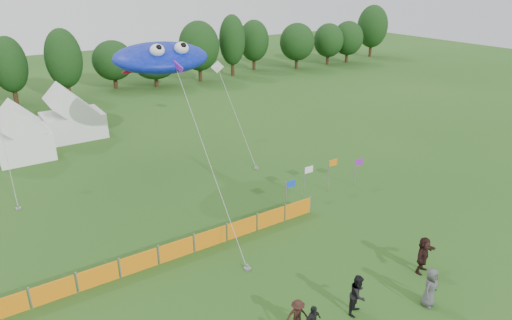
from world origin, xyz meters
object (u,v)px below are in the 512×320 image
spectator_c (298,316)px  spectator_f (423,255)px  stingray_kite (159,57)px  spectator_b (358,294)px  barrier_fence (176,250)px  spectator_e (430,287)px  tent_right (72,117)px  tent_left (22,136)px

spectator_c → spectator_f: size_ratio=0.79×
spectator_c → stingray_kite: bearing=106.2°
stingray_kite → spectator_b: bearing=-88.2°
barrier_fence → spectator_c: (1.99, -7.57, 0.26)m
barrier_fence → spectator_f: bearing=-38.8°
barrier_fence → spectator_f: (9.66, -7.77, 0.47)m
spectator_c → spectator_e: 6.20m
spectator_c → barrier_fence: bearing=128.0°
spectator_e → spectator_f: 2.52m
tent_right → stingray_kite: size_ratio=0.23×
spectator_e → stingray_kite: 22.09m
spectator_b → stingray_kite: stingray_kite is taller
tent_left → spectator_c: tent_left is taller
tent_left → barrier_fence: bearing=-77.8°
tent_left → spectator_b: bearing=-71.8°
tent_right → spectator_c: size_ratio=3.33×
tent_left → barrier_fence: 20.12m
spectator_b → stingray_kite: (-0.60, 19.05, 7.51)m
spectator_e → tent_right: bearing=90.0°
spectator_c → spectator_f: spectator_f is taller
spectator_e → stingray_kite: bearing=86.7°
tent_left → spectator_e: bearing=-67.4°
tent_right → barrier_fence: 22.69m
spectator_c → stingray_kite: stingray_kite is taller
spectator_f → spectator_e: bearing=-150.6°
stingray_kite → spectator_e: bearing=-80.0°
tent_right → spectator_e: size_ratio=2.71×
spectator_f → tent_left: bearing=101.9°
tent_right → spectator_f: tent_right is taller
tent_left → barrier_fence: tent_left is taller
spectator_c → tent_right: bearing=116.5°
tent_left → spectator_b: (9.11, -27.75, -0.85)m
stingray_kite → spectator_c: bearing=-97.0°
tent_right → spectator_b: tent_right is taller
spectator_b → spectator_c: (-2.86, 0.56, -0.19)m
spectator_e → spectator_f: spectator_f is taller
spectator_e → barrier_fence: bearing=116.2°
tent_left → spectator_b: tent_left is taller
tent_right → spectator_e: (7.60, -32.18, -0.88)m
tent_right → spectator_b: 31.13m
barrier_fence → spectator_b: (4.85, -8.13, 0.45)m
tent_left → stingray_kite: 13.87m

